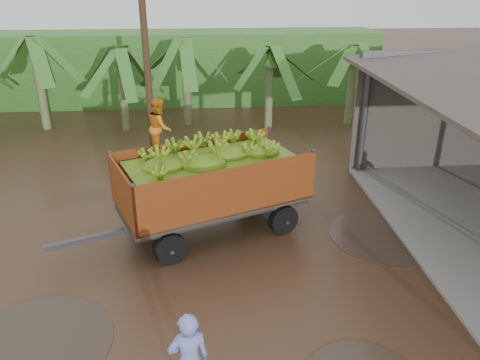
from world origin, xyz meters
TOP-DOWN VIEW (x-y plane):
  - ground at (0.00, 0.00)m, footprint 100.00×100.00m
  - hedge_north at (-2.00, 16.00)m, footprint 22.00×3.00m
  - banana_trailer at (0.16, 2.13)m, footprint 6.58×3.93m
  - utility_pole at (-1.91, 7.73)m, footprint 1.20×0.24m
  - banana_plants at (-5.05, 6.90)m, footprint 24.44×20.73m

SIDE VIEW (x-z plane):
  - ground at x=0.00m, z-range 0.00..0.00m
  - banana_trailer at x=0.16m, z-range -0.39..3.25m
  - hedge_north at x=-2.00m, z-range 0.00..3.60m
  - banana_plants at x=-5.05m, z-range -0.22..3.88m
  - utility_pole at x=-1.91m, z-range 0.06..8.04m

